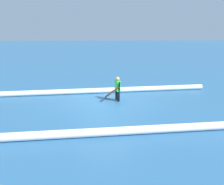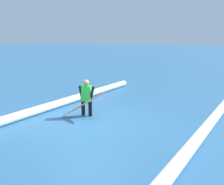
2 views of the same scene
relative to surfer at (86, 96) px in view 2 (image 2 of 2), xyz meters
The scene contains 5 objects.
ground_plane 1.16m from the surfer, 36.08° to the left, with size 196.33×196.33×0.00m, color #2B5D87.
surfer is the anchor object (origin of this frame).
surfboard 0.43m from the surfer, 18.55° to the left, with size 0.89×1.69×1.07m.
wave_crest_foreground 2.31m from the surfer, 46.77° to the right, with size 0.32×0.32×15.00m, color white.
wave_crest_midground 5.02m from the surfer, 58.38° to the left, with size 0.32×0.32×18.97m, color white.
Camera 2 is at (6.32, 5.39, 2.86)m, focal length 40.78 mm.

